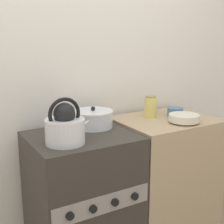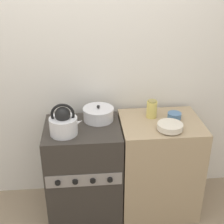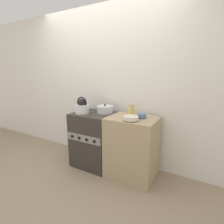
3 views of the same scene
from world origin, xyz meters
The scene contains 8 objects.
wall_back centered at (0.00, 0.62, 1.25)m, with size 7.00×0.06×2.50m.
stove centered at (0.00, 0.26, 0.43)m, with size 0.62×0.55×0.86m.
counter centered at (0.65, 0.27, 0.44)m, with size 0.67×0.55×0.87m.
kettle centered at (-0.14, 0.17, 0.95)m, with size 0.26×0.22×0.26m.
cooking_pot centered at (0.14, 0.38, 0.91)m, with size 0.26×0.26×0.14m.
enamel_bowl centered at (0.68, 0.13, 0.90)m, with size 0.20×0.20×0.06m.
small_ceramic_bowl centered at (0.77, 0.30, 0.91)m, with size 0.11×0.11×0.06m.
storage_jar centered at (0.59, 0.37, 0.95)m, with size 0.09×0.09×0.15m.
Camera 2 is at (0.04, -1.96, 2.06)m, focal length 50.00 mm.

